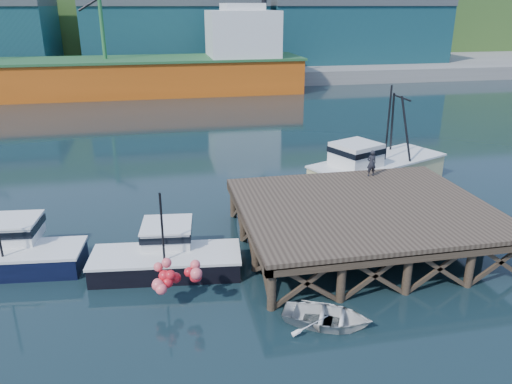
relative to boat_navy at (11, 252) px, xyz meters
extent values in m
plane|color=black|center=(10.92, -0.85, -0.80)|extent=(300.00, 300.00, 0.00)
cube|color=brown|center=(16.42, -0.85, 1.20)|extent=(12.00, 10.00, 0.25)
cube|color=#473828|center=(16.42, -5.70, 0.95)|extent=(12.00, 0.30, 0.35)
cylinder|color=#473828|center=(10.72, -5.55, 0.00)|extent=(0.36, 0.36, 2.60)
cylinder|color=#473828|center=(10.72, 3.85, 0.00)|extent=(0.36, 0.36, 2.60)
cylinder|color=#473828|center=(22.12, 3.85, 0.00)|extent=(0.36, 0.36, 2.60)
cube|color=gray|center=(10.92, 69.15, 0.20)|extent=(160.00, 40.00, 2.00)
cube|color=#184952|center=(10.92, 64.15, 5.70)|extent=(28.00, 16.00, 9.00)
cube|color=#184952|center=(40.92, 64.15, 5.70)|extent=(30.00, 16.00, 9.00)
cube|color=#D55914|center=(-1.08, 47.15, 1.40)|extent=(55.00, 9.50, 4.40)
cube|color=#26592D|center=(-1.08, 47.15, 3.70)|extent=(55.50, 10.00, 0.30)
cube|color=silver|center=(18.92, 47.15, 6.70)|extent=(9.00, 9.00, 6.00)
cube|color=silver|center=(18.92, 47.15, 10.00)|extent=(5.00, 7.00, 1.20)
cube|color=#2D511E|center=(10.92, 99.15, 10.20)|extent=(220.00, 50.00, 22.00)
cube|color=black|center=(-0.03, -0.29, -0.32)|extent=(6.46, 2.89, 0.97)
cube|color=silver|center=(-0.03, -0.29, 0.19)|extent=(6.59, 2.95, 0.13)
cube|color=silver|center=(0.08, 0.83, 0.66)|extent=(2.24, 2.24, 0.97)
cube|color=black|center=(0.08, 0.83, 0.87)|extent=(2.36, 2.36, 0.32)
cube|color=black|center=(6.80, -1.85, -0.36)|extent=(6.66, 3.08, 0.89)
cube|color=silver|center=(6.80, -1.85, 0.11)|extent=(6.79, 3.14, 0.12)
cube|color=silver|center=(6.93, -0.70, 0.53)|extent=(2.36, 2.36, 0.89)
cube|color=black|center=(6.93, -0.70, 0.73)|extent=(2.49, 2.49, 0.30)
cylinder|color=black|center=(6.73, -2.49, 1.67)|extent=(0.10, 0.10, 3.17)
sphere|color=#FC5D65|center=(6.61, -4.62, 0.29)|extent=(0.42, 0.42, 0.42)
sphere|color=#FC5D65|center=(7.50, -4.42, 0.48)|extent=(0.42, 0.42, 0.42)
sphere|color=red|center=(7.10, -4.91, 0.68)|extent=(0.42, 0.42, 0.42)
cube|color=beige|center=(20.98, 7.35, -0.02)|extent=(10.07, 6.82, 1.56)
cube|color=silver|center=(20.98, 7.35, 0.80)|extent=(10.30, 7.05, 0.13)
cube|color=silver|center=(18.80, 7.35, 1.54)|extent=(3.36, 3.26, 1.56)
cube|color=black|center=(18.80, 7.35, 1.89)|extent=(3.47, 3.38, 0.35)
cylinder|color=black|center=(21.41, 7.35, 3.10)|extent=(0.12, 0.12, 5.21)
imported|color=silver|center=(12.53, -6.96, -0.46)|extent=(4.02, 3.59, 0.69)
imported|color=black|center=(18.50, 3.11, 2.07)|extent=(0.56, 0.37, 1.51)
camera|label=1|loc=(6.80, -21.82, 10.43)|focal=35.00mm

